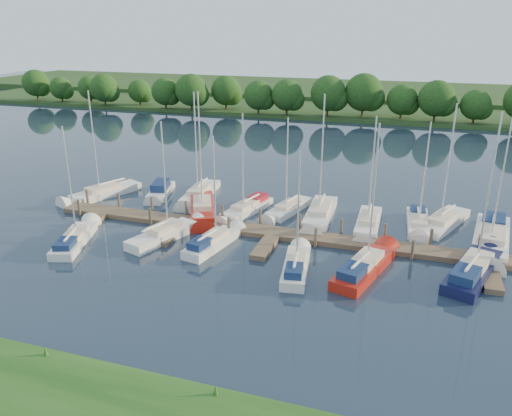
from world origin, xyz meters
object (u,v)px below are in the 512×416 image
(dock, at_px, (273,236))
(sailboat_s_2, at_px, (213,243))
(motorboat, at_px, (160,192))
(sailboat_n_5, at_px, (287,210))
(sailboat_n_0, at_px, (102,194))

(dock, xyz_separation_m, sailboat_s_2, (-3.99, -2.99, 0.13))
(motorboat, xyz_separation_m, sailboat_n_5, (13.52, -0.89, -0.08))
(motorboat, xyz_separation_m, sailboat_s_2, (9.93, -9.94, -0.02))
(sailboat_n_5, xyz_separation_m, sailboat_s_2, (-3.59, -9.05, 0.07))
(motorboat, bearing_deg, sailboat_n_0, 8.44)
(sailboat_n_0, bearing_deg, motorboat, -133.93)
(sailboat_n_0, relative_size, motorboat, 1.75)
(motorboat, distance_m, sailboat_s_2, 14.05)
(sailboat_n_5, height_order, sailboat_s_2, sailboat_n_5)
(sailboat_n_0, bearing_deg, dock, -170.25)
(motorboat, bearing_deg, dock, 139.36)
(dock, height_order, sailboat_n_0, sailboat_n_0)
(sailboat_n_5, bearing_deg, sailboat_s_2, 83.37)
(motorboat, height_order, sailboat_s_2, sailboat_s_2)
(sailboat_n_0, bearing_deg, sailboat_n_5, -152.43)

